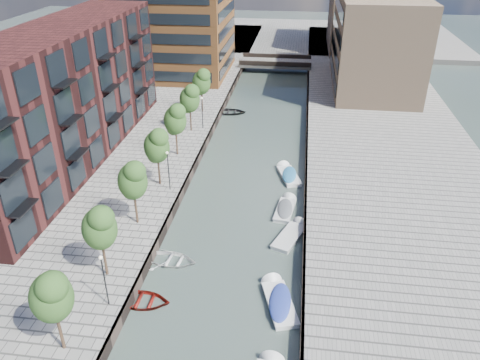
% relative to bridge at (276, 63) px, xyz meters
% --- Properties ---
extents(water, '(300.00, 300.00, 0.00)m').
position_rel_bridge_xyz_m(water, '(0.00, -32.00, -1.39)').
color(water, '#38473F').
rests_on(water, ground).
extents(quay_right, '(20.00, 140.00, 1.00)m').
position_rel_bridge_xyz_m(quay_right, '(16.00, -32.00, -0.89)').
color(quay_right, gray).
rests_on(quay_right, ground).
extents(quay_wall_left, '(0.25, 140.00, 1.00)m').
position_rel_bridge_xyz_m(quay_wall_left, '(-6.10, -32.00, -0.89)').
color(quay_wall_left, '#332823').
rests_on(quay_wall_left, ground).
extents(quay_wall_right, '(0.25, 140.00, 1.00)m').
position_rel_bridge_xyz_m(quay_wall_right, '(6.10, -32.00, -0.89)').
color(quay_wall_right, '#332823').
rests_on(quay_wall_right, ground).
extents(far_closure, '(80.00, 40.00, 1.00)m').
position_rel_bridge_xyz_m(far_closure, '(0.00, 28.00, -0.89)').
color(far_closure, gray).
rests_on(far_closure, ground).
extents(apartment_block, '(8.00, 38.00, 14.00)m').
position_rel_bridge_xyz_m(apartment_block, '(-20.00, -42.00, 6.61)').
color(apartment_block, black).
rests_on(apartment_block, quay_left).
extents(tan_block_near, '(12.00, 25.00, 14.00)m').
position_rel_bridge_xyz_m(tan_block_near, '(16.00, -10.00, 6.61)').
color(tan_block_near, '#9C7C5F').
rests_on(tan_block_near, quay_right).
extents(tan_block_far, '(12.00, 20.00, 16.00)m').
position_rel_bridge_xyz_m(tan_block_far, '(16.00, 16.00, 7.61)').
color(tan_block_far, '#9C7C5F').
rests_on(tan_block_far, quay_right).
extents(bridge, '(13.00, 6.00, 1.30)m').
position_rel_bridge_xyz_m(bridge, '(0.00, 0.00, 0.00)').
color(bridge, gray).
rests_on(bridge, ground).
extents(tree_0, '(2.50, 2.50, 5.95)m').
position_rel_bridge_xyz_m(tree_0, '(-8.50, -68.00, 3.92)').
color(tree_0, '#382619').
rests_on(tree_0, quay_left).
extents(tree_1, '(2.50, 2.50, 5.95)m').
position_rel_bridge_xyz_m(tree_1, '(-8.50, -61.00, 3.92)').
color(tree_1, '#382619').
rests_on(tree_1, quay_left).
extents(tree_2, '(2.50, 2.50, 5.95)m').
position_rel_bridge_xyz_m(tree_2, '(-8.50, -54.00, 3.92)').
color(tree_2, '#382619').
rests_on(tree_2, quay_left).
extents(tree_3, '(2.50, 2.50, 5.95)m').
position_rel_bridge_xyz_m(tree_3, '(-8.50, -47.00, 3.92)').
color(tree_3, '#382619').
rests_on(tree_3, quay_left).
extents(tree_4, '(2.50, 2.50, 5.95)m').
position_rel_bridge_xyz_m(tree_4, '(-8.50, -40.00, 3.92)').
color(tree_4, '#382619').
rests_on(tree_4, quay_left).
extents(tree_5, '(2.50, 2.50, 5.95)m').
position_rel_bridge_xyz_m(tree_5, '(-8.50, -33.00, 3.92)').
color(tree_5, '#382619').
rests_on(tree_5, quay_left).
extents(tree_6, '(2.50, 2.50, 5.95)m').
position_rel_bridge_xyz_m(tree_6, '(-8.50, -26.00, 3.92)').
color(tree_6, '#382619').
rests_on(tree_6, quay_left).
extents(lamp_0, '(0.24, 0.24, 4.12)m').
position_rel_bridge_xyz_m(lamp_0, '(-7.20, -64.00, 2.12)').
color(lamp_0, black).
rests_on(lamp_0, quay_left).
extents(lamp_1, '(0.24, 0.24, 4.12)m').
position_rel_bridge_xyz_m(lamp_1, '(-7.20, -48.00, 2.12)').
color(lamp_1, black).
rests_on(lamp_1, quay_left).
extents(lamp_2, '(0.24, 0.24, 4.12)m').
position_rel_bridge_xyz_m(lamp_2, '(-7.20, -32.00, 2.12)').
color(lamp_2, black).
rests_on(lamp_2, quay_left).
extents(sloop_2, '(4.25, 3.05, 0.88)m').
position_rel_bridge_xyz_m(sloop_2, '(-5.40, -62.61, -1.39)').
color(sloop_2, maroon).
rests_on(sloop_2, ground).
extents(sloop_3, '(4.49, 3.42, 0.87)m').
position_rel_bridge_xyz_m(sloop_3, '(-4.50, -57.81, -1.39)').
color(sloop_3, white).
rests_on(sloop_3, ground).
extents(sloop_4, '(4.81, 3.57, 0.96)m').
position_rel_bridge_xyz_m(sloop_4, '(-4.97, -23.74, -1.39)').
color(sloop_4, black).
rests_on(sloop_4, ground).
extents(motorboat_0, '(3.08, 5.20, 1.64)m').
position_rel_bridge_xyz_m(motorboat_0, '(4.34, -61.21, -1.19)').
color(motorboat_0, white).
rests_on(motorboat_0, ground).
extents(motorboat_2, '(3.16, 4.90, 1.55)m').
position_rel_bridge_xyz_m(motorboat_2, '(5.02, -52.80, -1.30)').
color(motorboat_2, silver).
rests_on(motorboat_2, ground).
extents(motorboat_3, '(2.99, 4.95, 1.56)m').
position_rel_bridge_xyz_m(motorboat_3, '(4.19, -41.78, -1.20)').
color(motorboat_3, white).
rests_on(motorboat_3, ground).
extents(motorboat_4, '(2.09, 4.61, 1.48)m').
position_rel_bridge_xyz_m(motorboat_4, '(4.26, -48.68, -1.21)').
color(motorboat_4, silver).
rests_on(motorboat_4, ground).
extents(car, '(1.67, 3.78, 1.27)m').
position_rel_bridge_xyz_m(car, '(11.95, -11.02, 0.24)').
color(car, gray).
rests_on(car, quay_right).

